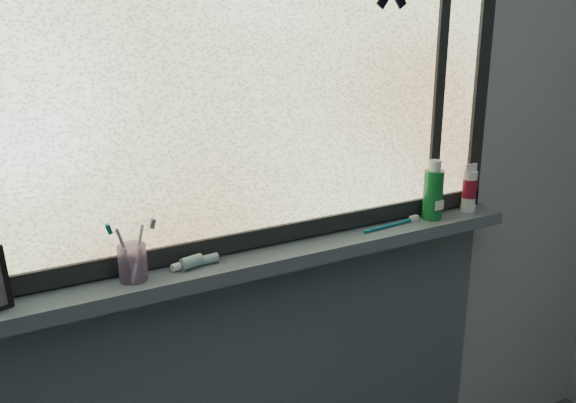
% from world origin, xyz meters
% --- Properties ---
extents(wall_back, '(3.00, 0.01, 2.50)m').
position_xyz_m(wall_back, '(0.00, 1.30, 1.25)').
color(wall_back, '#9EA3A8').
rests_on(wall_back, ground).
extents(windowsill, '(1.62, 0.14, 0.04)m').
position_xyz_m(windowsill, '(0.00, 1.23, 1.00)').
color(windowsill, '#485560').
rests_on(windowsill, wall_back).
extents(window_pane, '(1.50, 0.01, 1.00)m').
position_xyz_m(window_pane, '(0.00, 1.28, 1.53)').
color(window_pane, silver).
rests_on(window_pane, wall_back).
extents(frame_bottom, '(1.60, 0.03, 0.05)m').
position_xyz_m(frame_bottom, '(0.00, 1.28, 1.05)').
color(frame_bottom, black).
rests_on(frame_bottom, windowsill).
extents(frame_right, '(0.05, 0.03, 1.10)m').
position_xyz_m(frame_right, '(0.78, 1.28, 1.53)').
color(frame_right, black).
rests_on(frame_right, wall_back).
extents(frame_mullion, '(0.03, 0.03, 1.00)m').
position_xyz_m(frame_mullion, '(0.60, 1.28, 1.53)').
color(frame_mullion, black).
rests_on(frame_mullion, wall_back).
extents(toothpaste_tube, '(0.19, 0.07, 0.03)m').
position_xyz_m(toothpaste_tube, '(-0.22, 1.23, 1.04)').
color(toothpaste_tube, silver).
rests_on(toothpaste_tube, windowsill).
extents(toothbrush_cup, '(0.08, 0.08, 0.09)m').
position_xyz_m(toothbrush_cup, '(-0.39, 1.23, 1.07)').
color(toothbrush_cup, '#C09ACC').
rests_on(toothbrush_cup, windowsill).
extents(toothbrush_lying, '(0.24, 0.04, 0.02)m').
position_xyz_m(toothbrush_lying, '(0.39, 1.23, 1.03)').
color(toothbrush_lying, '#0C6174').
rests_on(toothbrush_lying, windowsill).
extents(mouthwash_bottle, '(0.07, 0.07, 0.16)m').
position_xyz_m(mouthwash_bottle, '(0.56, 1.23, 1.11)').
color(mouthwash_bottle, green).
rests_on(mouthwash_bottle, windowsill).
extents(cream_tube, '(0.06, 0.06, 0.11)m').
position_xyz_m(cream_tube, '(0.72, 1.23, 1.10)').
color(cream_tube, silver).
rests_on(cream_tube, windowsill).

